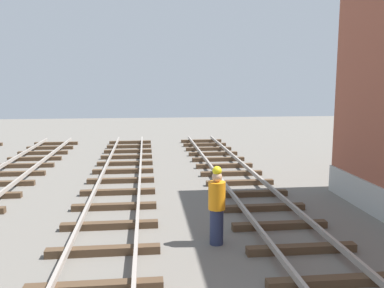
{
  "coord_description": "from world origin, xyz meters",
  "views": [
    {
      "loc": [
        -2.74,
        -3.08,
        3.8
      ],
      "look_at": [
        -1.31,
        9.71,
        1.83
      ],
      "focal_mm": 38.72,
      "sensor_mm": 36.0,
      "label": 1
    }
  ],
  "objects": [
    {
      "name": "track_worker_foreground",
      "position": [
        -1.14,
        6.08,
        0.93
      ],
      "size": [
        0.4,
        0.4,
        1.87
      ],
      "color": "#262D4C",
      "rests_on": "ground"
    }
  ]
}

